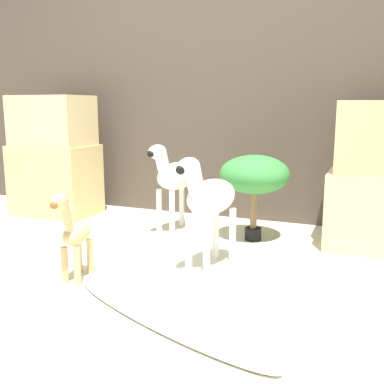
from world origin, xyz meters
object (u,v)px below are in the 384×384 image
Objects in this scene: zebra_right at (209,198)px; potted_palm_front at (254,176)px; zebra_left at (175,177)px; giraffe_figurine at (74,234)px; surfboard at (162,317)px.

potted_palm_front is (0.10, 0.63, 0.04)m from zebra_right.
zebra_left is 1.33× the size of giraffe_figurine.
potted_palm_front is 0.50× the size of surfboard.
zebra_left is at bearing 112.09° from surfboard.
giraffe_figurine is 0.72m from surfboard.
giraffe_figurine is (-0.60, -0.44, -0.16)m from zebra_right.
zebra_left is at bearing 128.29° from zebra_right.
potted_palm_front reaches higher than giraffe_figurine.
zebra_left is 0.55× the size of surfboard.
surfboard is (-0.06, -1.32, -0.44)m from potted_palm_front.
zebra_right is 0.79m from surfboard.
zebra_left is 1.09m from giraffe_figurine.
zebra_right is 1.11× the size of potted_palm_front.
surfboard is at bearing -92.67° from potted_palm_front.
zebra_right reaches higher than potted_palm_front.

